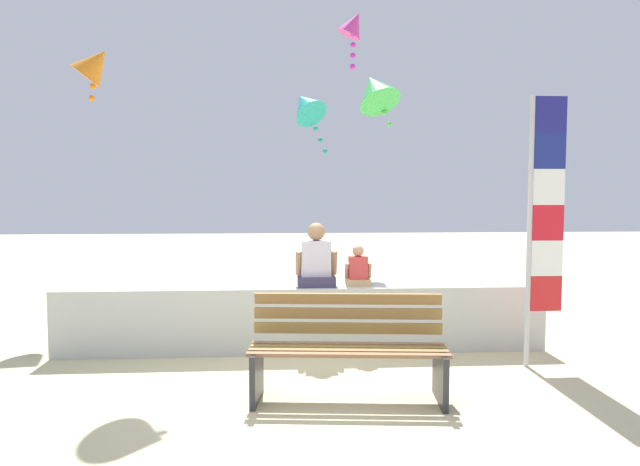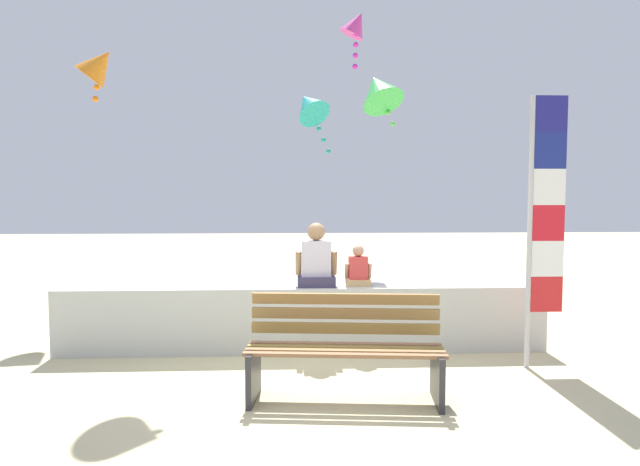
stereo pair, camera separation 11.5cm
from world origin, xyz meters
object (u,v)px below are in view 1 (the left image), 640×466
object	(u,v)px
person_adult	(316,261)
kite_green	(375,90)
kite_orange	(95,64)
kite_teal	(306,105)
kite_magenta	(354,25)
person_child	(358,270)
flag_banner	(541,216)
park_bench	(348,350)

from	to	relation	value
person_adult	kite_green	size ratio (longest dim) A/B	0.65
kite_green	kite_orange	world-z (taller)	kite_orange
kite_teal	kite_magenta	xyz separation A→B (m)	(0.70, -0.54, 1.12)
kite_teal	kite_magenta	bearing A→B (deg)	-37.64
person_child	kite_green	bearing A→B (deg)	77.56
person_child	kite_magenta	distance (m)	4.14
person_adult	flag_banner	distance (m)	2.44
flag_banner	kite_teal	size ratio (longest dim) A/B	2.48
person_child	kite_teal	size ratio (longest dim) A/B	0.42
person_adult	person_child	bearing A→B (deg)	0.04
person_adult	kite_green	world-z (taller)	kite_green
kite_orange	kite_magenta	bearing A→B (deg)	3.40
person_child	kite_magenta	size ratio (longest dim) A/B	0.46
park_bench	person_adult	distance (m)	1.66
park_bench	flag_banner	xyz separation A→B (m)	(2.06, 0.78, 1.14)
kite_green	person_adult	bearing A→B (deg)	-110.62
park_bench	kite_orange	xyz separation A→B (m)	(-3.25, 3.66, 3.22)
kite_magenta	kite_green	bearing A→B (deg)	57.75
kite_green	kite_magenta	distance (m)	1.18
kite_magenta	person_child	bearing A→B (deg)	-95.48
park_bench	kite_teal	distance (m)	5.23
person_adult	flag_banner	world-z (taller)	flag_banner
kite_orange	person_child	bearing A→B (deg)	-31.02
person_adult	kite_teal	bearing A→B (deg)	89.97
flag_banner	kite_green	bearing A→B (deg)	106.03
kite_green	kite_orange	xyz separation A→B (m)	(-4.21, -0.94, 0.15)
park_bench	kite_green	distance (m)	5.61
person_adult	kite_magenta	distance (m)	4.11
person_child	kite_teal	bearing A→B (deg)	99.34
kite_green	kite_teal	world-z (taller)	kite_green
kite_green	kite_magenta	size ratio (longest dim) A/B	1.10
kite_orange	flag_banner	bearing A→B (deg)	-28.52
flag_banner	person_child	bearing A→B (deg)	156.83
kite_magenta	flag_banner	bearing A→B (deg)	-63.53
person_adult	kite_magenta	size ratio (longest dim) A/B	0.72
park_bench	kite_teal	world-z (taller)	kite_teal
person_child	kite_teal	xyz separation A→B (m)	(-0.48, 2.89, 2.28)
person_adult	person_child	xyz separation A→B (m)	(0.48, 0.00, -0.10)
kite_green	kite_teal	size ratio (longest dim) A/B	1.00
person_adult	person_child	world-z (taller)	person_adult
person_child	kite_teal	distance (m)	3.71
person_adult	flag_banner	size ratio (longest dim) A/B	0.26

